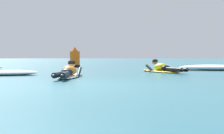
# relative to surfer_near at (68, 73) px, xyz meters

# --- Properties ---
(ground_plane) EXTENTS (120.00, 120.00, 0.00)m
(ground_plane) POSITION_rel_surfer_near_xyz_m (0.31, 7.54, -0.14)
(ground_plane) COLOR #2D6B7A
(surfer_near) EXTENTS (0.92, 2.58, 0.53)m
(surfer_near) POSITION_rel_surfer_near_xyz_m (0.00, 0.00, 0.00)
(surfer_near) COLOR white
(surfer_near) RESTS_ON ground
(surfer_far) EXTENTS (1.21, 2.61, 0.53)m
(surfer_far) POSITION_rel_surfer_near_xyz_m (3.53, 2.59, -0.01)
(surfer_far) COLOR yellow
(surfer_far) RESTS_ON ground
(whitewater_mid_right) EXTENTS (1.90, 1.02, 0.17)m
(whitewater_mid_right) POSITION_rel_surfer_near_xyz_m (-1.84, 1.51, -0.06)
(whitewater_mid_right) COLOR white
(whitewater_mid_right) RESTS_ON ground
(whitewater_far_band) EXTENTS (2.87, 1.76, 0.24)m
(whitewater_far_band) POSITION_rel_surfer_near_xyz_m (6.09, 3.91, -0.03)
(whitewater_far_band) COLOR white
(whitewater_far_band) RESTS_ON ground
(channel_marker_buoy) EXTENTS (0.56, 0.56, 1.09)m
(channel_marker_buoy) POSITION_rel_surfer_near_xyz_m (0.54, 8.77, 0.30)
(channel_marker_buoy) COLOR #EA5B0F
(channel_marker_buoy) RESTS_ON ground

